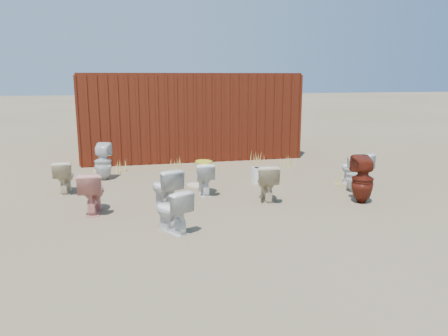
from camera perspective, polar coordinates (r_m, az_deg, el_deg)
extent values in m
plane|color=brown|center=(8.12, 0.96, -4.65)|extent=(100.00, 100.00, 0.00)
cube|color=#4C160C|center=(12.93, -4.66, 6.93)|extent=(6.00, 2.40, 2.40)
imported|color=white|center=(6.63, -6.80, -5.57)|extent=(0.65, 0.75, 0.67)
imported|color=#E38E83|center=(7.84, -16.81, -3.02)|extent=(0.47, 0.74, 0.72)
imported|color=silver|center=(7.80, -7.66, -2.65)|extent=(0.64, 0.82, 0.73)
imported|color=#5D1B0F|center=(8.46, 17.64, -1.45)|extent=(0.45, 0.46, 0.88)
imported|color=white|center=(9.81, 16.86, -0.13)|extent=(0.65, 0.80, 0.71)
imported|color=silver|center=(10.24, -15.52, 0.81)|extent=(0.45, 0.46, 0.84)
imported|color=beige|center=(9.33, -20.13, -1.09)|extent=(0.38, 0.66, 0.67)
imported|color=beige|center=(8.24, 5.61, -1.89)|extent=(0.52, 0.76, 0.71)
imported|color=white|center=(8.67, -2.65, -1.36)|extent=(0.37, 0.64, 0.65)
imported|color=silver|center=(9.25, 16.66, -0.84)|extent=(0.43, 0.43, 0.71)
ellipsoid|color=gold|center=(8.60, -2.68, 0.82)|extent=(0.33, 0.41, 0.02)
cube|color=white|center=(9.67, 5.19, -0.91)|extent=(0.51, 0.21, 0.35)
ellipsoid|color=#C6AC8F|center=(11.30, -15.75, -0.30)|extent=(0.40, 0.51, 0.02)
ellipsoid|color=beige|center=(9.41, -3.70, -2.28)|extent=(0.51, 0.57, 0.02)
cone|color=tan|center=(10.98, -13.61, 0.21)|extent=(0.36, 0.36, 0.30)
cone|color=tan|center=(10.77, -1.66, 0.14)|extent=(0.32, 0.32, 0.24)
cone|color=tan|center=(11.37, 8.45, 0.86)|extent=(0.36, 0.36, 0.32)
cone|color=tan|center=(11.33, -6.38, 0.70)|extent=(0.30, 0.30, 0.25)
cone|color=tan|center=(11.79, 4.46, 1.38)|extent=(0.34, 0.34, 0.33)
cone|color=tan|center=(9.74, 15.18, -1.62)|extent=(0.28, 0.28, 0.21)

